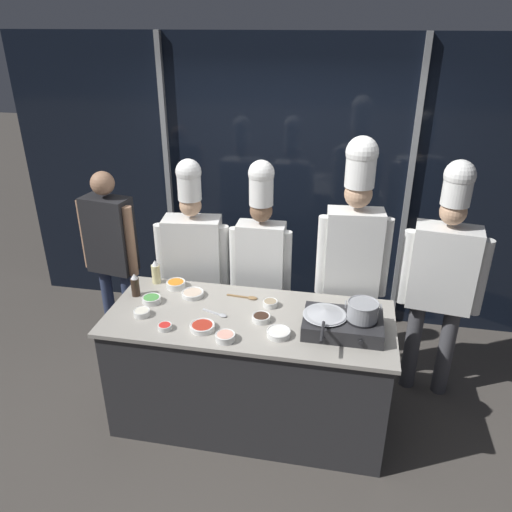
{
  "coord_description": "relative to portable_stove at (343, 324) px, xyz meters",
  "views": [
    {
      "loc": [
        0.61,
        -2.89,
        2.79
      ],
      "look_at": [
        0.0,
        0.25,
        1.26
      ],
      "focal_mm": 35.0,
      "sensor_mm": 36.0,
      "label": 1
    }
  ],
  "objects": [
    {
      "name": "chef_line",
      "position": [
        0.04,
        0.65,
        0.26
      ],
      "size": [
        0.54,
        0.25,
        2.07
      ],
      "rotation": [
        0.0,
        0.0,
        3.23
      ],
      "color": "#4C4C51",
      "rests_on": "ground_plane"
    },
    {
      "name": "prep_bowl_mushrooms",
      "position": [
        -0.52,
        0.23,
        -0.03
      ],
      "size": [
        0.11,
        0.11,
        0.04
      ],
      "color": "white",
      "rests_on": "demo_counter"
    },
    {
      "name": "prep_bowl_carrots",
      "position": [
        -1.28,
        0.36,
        -0.02
      ],
      "size": [
        0.15,
        0.15,
        0.05
      ],
      "color": "white",
      "rests_on": "demo_counter"
    },
    {
      "name": "serving_spoon_slotted",
      "position": [
        -0.7,
        0.3,
        -0.05
      ],
      "size": [
        0.24,
        0.05,
        0.02
      ],
      "color": "olive",
      "rests_on": "demo_counter"
    },
    {
      "name": "ground_plane",
      "position": [
        -0.64,
        0.06,
        -0.97
      ],
      "size": [
        24.0,
        24.0,
        0.0
      ],
      "primitive_type": "plane",
      "color": "#47423D"
    },
    {
      "name": "prep_bowl_soy_glaze",
      "position": [
        -0.55,
        0.02,
        -0.03
      ],
      "size": [
        0.13,
        0.13,
        0.04
      ],
      "color": "white",
      "rests_on": "demo_counter"
    },
    {
      "name": "frying_pan",
      "position": [
        -0.12,
        -0.01,
        0.08
      ],
      "size": [
        0.29,
        0.5,
        0.04
      ],
      "color": "#ADAFB5",
      "rests_on": "portable_stove"
    },
    {
      "name": "serving_spoon_solid",
      "position": [
        -0.85,
        0.04,
        -0.05
      ],
      "size": [
        0.2,
        0.09,
        0.02
      ],
      "color": "#B2B5BA",
      "rests_on": "demo_counter"
    },
    {
      "name": "chef_head",
      "position": [
        -1.25,
        0.73,
        0.06
      ],
      "size": [
        0.61,
        0.29,
        1.82
      ],
      "rotation": [
        0.0,
        0.0,
        3.26
      ],
      "color": "#4C4C51",
      "rests_on": "ground_plane"
    },
    {
      "name": "stock_pot",
      "position": [
        0.12,
        0.0,
        0.12
      ],
      "size": [
        0.23,
        0.2,
        0.12
      ],
      "color": "#93969B",
      "rests_on": "portable_stove"
    },
    {
      "name": "prep_bowl_bell_pepper",
      "position": [
        -1.16,
        -0.2,
        -0.03
      ],
      "size": [
        0.1,
        0.1,
        0.04
      ],
      "color": "white",
      "rests_on": "demo_counter"
    },
    {
      "name": "chef_pastry",
      "position": [
        0.7,
        0.67,
        0.14
      ],
      "size": [
        0.61,
        0.3,
        1.93
      ],
      "rotation": [
        0.0,
        0.0,
        3.0
      ],
      "color": "#4C4C51",
      "rests_on": "ground_plane"
    },
    {
      "name": "demo_counter",
      "position": [
        -0.64,
        0.06,
        -0.51
      ],
      "size": [
        2.0,
        0.83,
        0.91
      ],
      "color": "#2D2D30",
      "rests_on": "ground_plane"
    },
    {
      "name": "prep_bowl_rice",
      "position": [
        -0.41,
        -0.13,
        -0.03
      ],
      "size": [
        0.16,
        0.16,
        0.04
      ],
      "color": "white",
      "rests_on": "demo_counter"
    },
    {
      "name": "squeeze_bottle_soy",
      "position": [
        -1.53,
        0.19,
        0.03
      ],
      "size": [
        0.06,
        0.06,
        0.18
      ],
      "color": "#332319",
      "rests_on": "demo_counter"
    },
    {
      "name": "person_guest",
      "position": [
        -1.98,
        0.72,
        0.07
      ],
      "size": [
        0.52,
        0.27,
        1.69
      ],
      "rotation": [
        0.0,
        0.0,
        2.98
      ],
      "color": "#2D3856",
      "rests_on": "ground_plane"
    },
    {
      "name": "prep_bowl_chicken",
      "position": [
        -1.11,
        0.26,
        -0.03
      ],
      "size": [
        0.17,
        0.17,
        0.04
      ],
      "color": "white",
      "rests_on": "demo_counter"
    },
    {
      "name": "prep_bowl_shrimp",
      "position": [
        -0.73,
        -0.25,
        -0.03
      ],
      "size": [
        0.13,
        0.13,
        0.05
      ],
      "color": "white",
      "rests_on": "demo_counter"
    },
    {
      "name": "window_wall_back",
      "position": [
        -0.64,
        1.69,
        0.38
      ],
      "size": [
        5.34,
        0.09,
        2.7
      ],
      "color": "black",
      "rests_on": "ground_plane"
    },
    {
      "name": "prep_bowl_scallions",
      "position": [
        -1.38,
        0.11,
        -0.03
      ],
      "size": [
        0.14,
        0.14,
        0.04
      ],
      "color": "white",
      "rests_on": "demo_counter"
    },
    {
      "name": "portable_stove",
      "position": [
        0.0,
        0.0,
        0.0
      ],
      "size": [
        0.52,
        0.37,
        0.11
      ],
      "color": "#28282B",
      "rests_on": "demo_counter"
    },
    {
      "name": "prep_bowl_chili_flakes",
      "position": [
        -0.92,
        -0.15,
        -0.03
      ],
      "size": [
        0.17,
        0.17,
        0.04
      ],
      "color": "white",
      "rests_on": "demo_counter"
    },
    {
      "name": "chef_sous",
      "position": [
        -0.68,
        0.73,
        0.11
      ],
      "size": [
        0.5,
        0.2,
        1.84
      ],
      "rotation": [
        0.0,
        0.0,
        3.15
      ],
      "color": "#2D3856",
      "rests_on": "ground_plane"
    },
    {
      "name": "squeeze_bottle_oil",
      "position": [
        -1.46,
        0.41,
        0.04
      ],
      "size": [
        0.07,
        0.07,
        0.19
      ],
      "color": "beige",
      "rests_on": "demo_counter"
    },
    {
      "name": "prep_bowl_garlic",
      "position": [
        -1.38,
        -0.07,
        -0.03
      ],
      "size": [
        0.12,
        0.12,
        0.04
      ],
      "color": "white",
      "rests_on": "demo_counter"
    }
  ]
}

